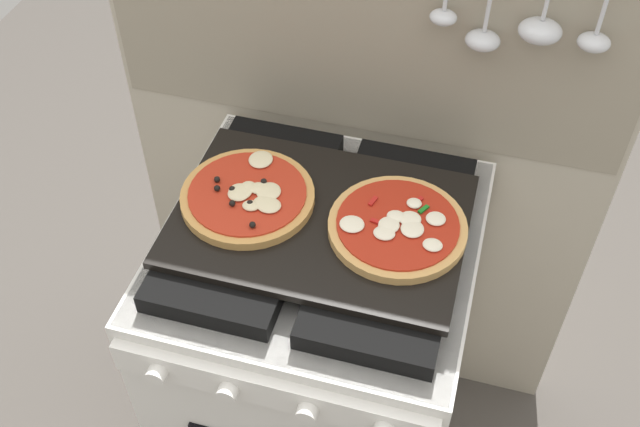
% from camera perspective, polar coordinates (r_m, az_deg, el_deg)
% --- Properties ---
extents(kitchen_backsplash, '(1.10, 0.09, 1.55)m').
position_cam_1_polar(kitchen_backsplash, '(1.73, 3.11, 4.59)').
color(kitchen_backsplash, '#B2A893').
rests_on(kitchen_backsplash, ground_plane).
extents(stove, '(0.60, 0.64, 0.90)m').
position_cam_1_polar(stove, '(1.77, -0.01, -10.68)').
color(stove, white).
rests_on(stove, ground_plane).
extents(baking_tray, '(0.54, 0.38, 0.02)m').
position_cam_1_polar(baking_tray, '(1.41, 0.00, -0.50)').
color(baking_tray, black).
rests_on(baking_tray, stove).
extents(pizza_left, '(0.25, 0.25, 0.03)m').
position_cam_1_polar(pizza_left, '(1.43, -5.39, 1.34)').
color(pizza_left, tan).
rests_on(pizza_left, baking_tray).
extents(pizza_right, '(0.25, 0.25, 0.03)m').
position_cam_1_polar(pizza_right, '(1.38, 5.84, -0.99)').
color(pizza_right, tan).
rests_on(pizza_right, baking_tray).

